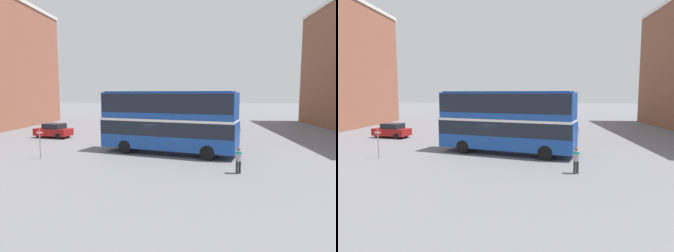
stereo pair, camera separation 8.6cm
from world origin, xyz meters
TOP-DOWN VIEW (x-y plane):
  - ground_plane at (0.00, 0.00)m, footprint 240.00×240.00m
  - double_decker_bus at (0.60, -0.10)m, footprint 11.22×5.54m
  - pedestrian_foreground at (5.33, -5.68)m, footprint 0.57×0.57m
  - parked_car_kerb_near at (6.05, 11.15)m, footprint 4.20×2.63m
  - parked_car_kerb_far at (-12.53, 7.55)m, footprint 4.21×2.60m
  - parked_car_side_street at (-2.77, 11.46)m, footprint 4.87×2.48m
  - no_entry_sign at (-8.80, -2.49)m, footprint 0.61×0.08m

SIDE VIEW (x-z plane):
  - ground_plane at x=0.00m, z-range 0.00..0.00m
  - parked_car_side_street at x=-2.77m, z-range 0.02..1.57m
  - parked_car_kerb_far at x=-12.53m, z-range 0.00..1.59m
  - parked_car_kerb_near at x=6.05m, z-range 0.00..1.66m
  - pedestrian_foreground at x=5.33m, z-range 0.18..1.82m
  - no_entry_sign at x=-8.80m, z-range 0.39..2.65m
  - double_decker_bus at x=0.60m, z-range 0.37..5.38m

